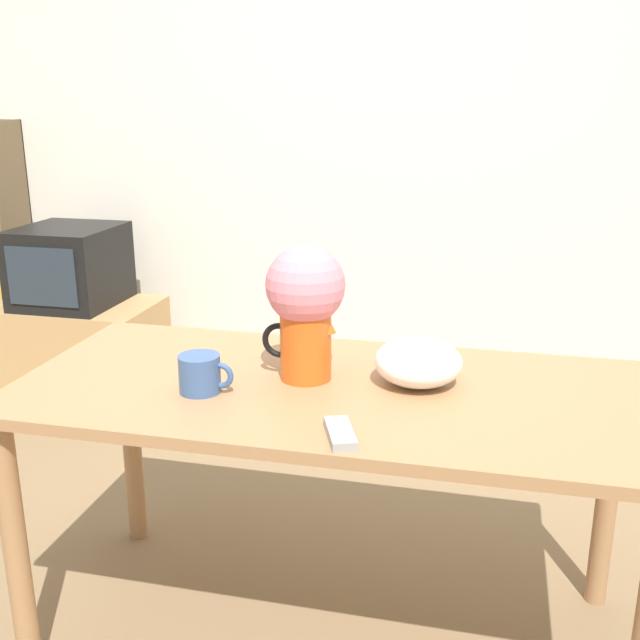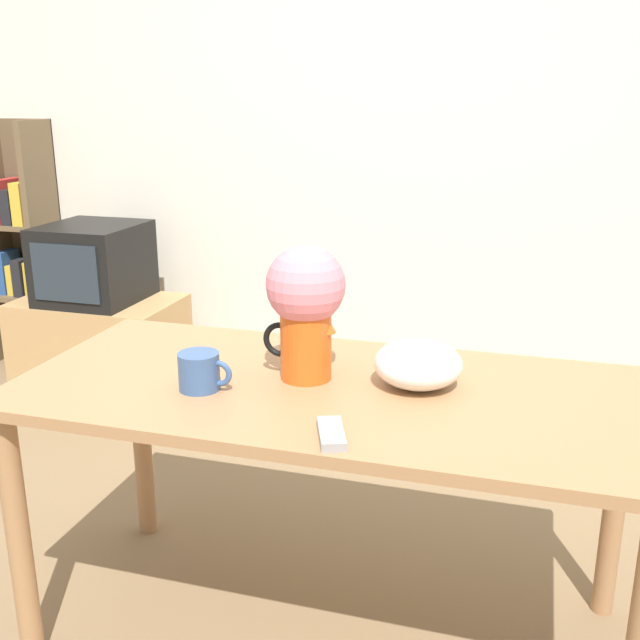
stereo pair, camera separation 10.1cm
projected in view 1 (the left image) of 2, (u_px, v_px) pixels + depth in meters
name	position (u px, v px, depth m)	size (l,w,h in m)	color
wall_back	(368.00, 126.00, 3.51)	(8.00, 0.05, 2.60)	silver
table	(331.00, 421.00, 1.92)	(1.60, 0.75, 0.74)	#A3754C
flower_vase	(305.00, 302.00, 1.88)	(0.22, 0.20, 0.35)	#E05619
coffee_mug	(201.00, 374.00, 1.83)	(0.14, 0.10, 0.09)	#385689
white_bowl	(418.00, 362.00, 1.88)	(0.22, 0.22, 0.12)	white
remote_control	(340.00, 433.00, 1.60)	(0.10, 0.15, 0.02)	#999999
tv_stand	(78.00, 350.00, 3.66)	(0.77, 0.48, 0.48)	tan
tv_set	(70.00, 266.00, 3.54)	(0.44, 0.47, 0.37)	black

